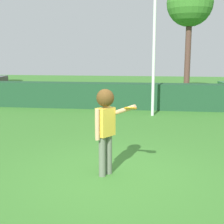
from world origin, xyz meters
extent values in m
plane|color=#3C7B2D|center=(0.00, 0.00, 0.00)|extent=(60.00, 60.00, 0.00)
cylinder|color=slate|center=(-0.09, 0.11, 0.42)|extent=(0.14, 0.14, 0.84)
cylinder|color=slate|center=(-0.20, -0.05, 0.42)|extent=(0.14, 0.14, 0.84)
cube|color=yellow|center=(-0.15, 0.03, 1.13)|extent=(0.39, 0.44, 0.58)
cylinder|color=tan|center=(0.21, 0.07, 1.37)|extent=(0.56, 0.41, 0.30)
cylinder|color=tan|center=(-0.28, -0.17, 1.11)|extent=(0.09, 0.09, 0.62)
sphere|color=tan|center=(-0.15, 0.03, 1.59)|extent=(0.22, 0.22, 0.22)
sphere|color=#523717|center=(-0.15, 0.03, 1.62)|extent=(0.36, 0.36, 0.36)
cylinder|color=orange|center=(0.37, -0.11, 1.44)|extent=(0.25, 0.25, 0.10)
cylinder|color=silver|center=(0.76, 6.65, 3.40)|extent=(0.12, 0.12, 6.81)
cube|color=#1E472B|center=(0.00, 8.22, 0.58)|extent=(21.35, 0.90, 1.16)
cylinder|color=black|center=(-7.34, 11.49, 0.30)|extent=(0.61, 0.18, 0.60)
cylinder|color=black|center=(-7.10, 9.80, 0.30)|extent=(0.61, 0.18, 0.60)
cylinder|color=brown|center=(2.75, 13.56, 2.30)|extent=(0.35, 0.35, 4.60)
sphere|color=#3D822C|center=(2.75, 13.56, 5.41)|extent=(2.70, 2.70, 2.70)
camera|label=1|loc=(0.83, -6.13, 2.48)|focal=50.53mm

